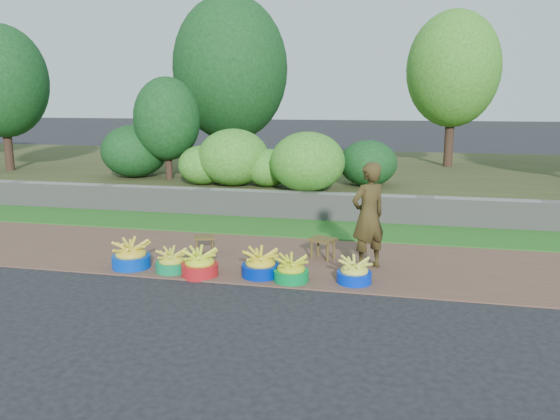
% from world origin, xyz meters
% --- Properties ---
extents(ground_plane, '(120.00, 120.00, 0.00)m').
position_xyz_m(ground_plane, '(0.00, 0.00, 0.00)').
color(ground_plane, black).
rests_on(ground_plane, ground).
extents(dirt_shoulder, '(80.00, 2.50, 0.02)m').
position_xyz_m(dirt_shoulder, '(0.00, 1.25, 0.01)').
color(dirt_shoulder, brown).
rests_on(dirt_shoulder, ground).
extents(grass_verge, '(80.00, 1.50, 0.04)m').
position_xyz_m(grass_verge, '(0.00, 3.25, 0.02)').
color(grass_verge, '#27691F').
rests_on(grass_verge, ground).
extents(retaining_wall, '(80.00, 0.35, 0.55)m').
position_xyz_m(retaining_wall, '(0.00, 4.10, 0.28)').
color(retaining_wall, gray).
rests_on(retaining_wall, ground).
extents(earth_bank, '(80.00, 10.00, 0.50)m').
position_xyz_m(earth_bank, '(0.00, 9.00, 0.25)').
color(earth_bank, '#3E4320').
rests_on(earth_bank, ground).
extents(vegetation, '(33.68, 7.90, 4.61)m').
position_xyz_m(vegetation, '(-0.37, 7.66, 2.71)').
color(vegetation, '#322219').
rests_on(vegetation, earth_bank).
extents(basin_a, '(0.54, 0.54, 0.40)m').
position_xyz_m(basin_a, '(-1.93, 0.34, 0.18)').
color(basin_a, '#0037C3').
rests_on(basin_a, ground).
extents(basin_b, '(0.44, 0.44, 0.33)m').
position_xyz_m(basin_b, '(-1.29, 0.29, 0.15)').
color(basin_b, '#0C7F48').
rests_on(basin_b, ground).
extents(basin_c, '(0.50, 0.50, 0.38)m').
position_xyz_m(basin_c, '(-0.85, 0.23, 0.17)').
color(basin_c, '#B4171B').
rests_on(basin_c, ground).
extents(basin_d, '(0.51, 0.51, 0.38)m').
position_xyz_m(basin_d, '(-0.04, 0.37, 0.17)').
color(basin_d, '#0020A4').
rests_on(basin_d, ground).
extents(basin_e, '(0.46, 0.46, 0.35)m').
position_xyz_m(basin_e, '(0.41, 0.26, 0.16)').
color(basin_e, '#008436').
rests_on(basin_e, ground).
extents(basin_f, '(0.45, 0.45, 0.34)m').
position_xyz_m(basin_f, '(1.22, 0.37, 0.15)').
color(basin_f, '#0028D4').
rests_on(basin_f, ground).
extents(stool_left, '(0.38, 0.33, 0.27)m').
position_xyz_m(stool_left, '(-1.17, 1.26, 0.24)').
color(stool_left, '#50411D').
rests_on(stool_left, dirt_shoulder).
extents(stool_right, '(0.44, 0.39, 0.32)m').
position_xyz_m(stool_right, '(0.67, 1.36, 0.27)').
color(stool_right, '#50411D').
rests_on(stool_right, dirt_shoulder).
extents(vendor_woman, '(0.65, 0.64, 1.51)m').
position_xyz_m(vendor_woman, '(1.34, 1.05, 0.77)').
color(vendor_woman, black).
rests_on(vendor_woman, dirt_shoulder).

